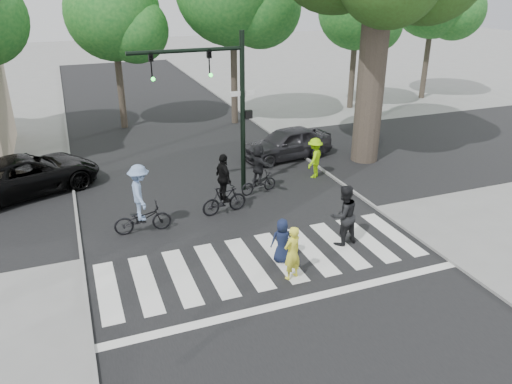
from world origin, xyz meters
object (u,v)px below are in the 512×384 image
(pedestrian_child, at_px, (282,241))
(car_suv, at_px, (27,174))
(car_grey, at_px, (287,143))
(pedestrian_adult, at_px, (343,215))
(cyclist_right, at_px, (259,172))
(cyclist_left, at_px, (141,204))
(cyclist_mid, at_px, (224,190))
(traffic_signal, at_px, (220,92))
(pedestrian_woman, at_px, (292,253))

(pedestrian_child, distance_m, car_suv, 10.77)
(car_suv, relative_size, car_grey, 1.29)
(pedestrian_adult, distance_m, cyclist_right, 4.74)
(pedestrian_adult, height_order, car_suv, pedestrian_adult)
(cyclist_right, xyz_separation_m, car_grey, (2.66, 3.28, -0.16))
(cyclist_left, distance_m, car_suv, 6.02)
(cyclist_left, relative_size, cyclist_right, 1.19)
(cyclist_mid, height_order, cyclist_right, cyclist_mid)
(car_suv, bearing_deg, traffic_signal, -132.47)
(traffic_signal, bearing_deg, cyclist_left, -147.67)
(cyclist_left, relative_size, cyclist_mid, 1.06)
(car_suv, bearing_deg, cyclist_right, -132.47)
(car_grey, bearing_deg, pedestrian_adult, -18.99)
(traffic_signal, height_order, cyclist_mid, traffic_signal)
(cyclist_left, height_order, cyclist_mid, cyclist_left)
(pedestrian_woman, bearing_deg, car_suv, -72.30)
(cyclist_right, bearing_deg, cyclist_mid, -144.87)
(traffic_signal, distance_m, car_suv, 8.12)
(cyclist_mid, distance_m, cyclist_right, 2.17)
(pedestrian_child, bearing_deg, pedestrian_woman, 96.26)
(traffic_signal, bearing_deg, cyclist_mid, -105.63)
(traffic_signal, xyz_separation_m, pedestrian_adult, (2.28, -5.13, -2.92))
(traffic_signal, bearing_deg, car_suv, 158.99)
(traffic_signal, bearing_deg, pedestrian_child, -88.92)
(cyclist_left, bearing_deg, pedestrian_woman, -51.07)
(pedestrian_woman, bearing_deg, pedestrian_adult, -171.95)
(traffic_signal, xyz_separation_m, pedestrian_woman, (-0.01, -6.35, -3.11))
(pedestrian_adult, bearing_deg, traffic_signal, -74.68)
(pedestrian_adult, distance_m, cyclist_mid, 4.37)
(pedestrian_adult, relative_size, car_grey, 0.47)
(cyclist_left, xyz_separation_m, cyclist_mid, (2.91, 0.41, -0.11))
(pedestrian_child, distance_m, cyclist_right, 5.08)
(traffic_signal, xyz_separation_m, cyclist_right, (1.29, -0.49, -3.03))
(pedestrian_woman, xyz_separation_m, car_suv, (-6.98, 9.03, -0.04))
(pedestrian_woman, relative_size, car_suv, 0.29)
(car_grey, bearing_deg, pedestrian_child, -32.18)
(traffic_signal, distance_m, cyclist_right, 3.33)
(pedestrian_child, bearing_deg, cyclist_right, -90.45)
(traffic_signal, height_order, pedestrian_woman, traffic_signal)
(pedestrian_adult, xyz_separation_m, cyclist_left, (-5.68, 2.98, 0.03))
(car_suv, bearing_deg, pedestrian_woman, -163.77)
(cyclist_mid, relative_size, car_suv, 0.41)
(pedestrian_child, distance_m, cyclist_mid, 3.74)
(pedestrian_woman, xyz_separation_m, pedestrian_adult, (2.29, 1.22, 0.19))
(pedestrian_adult, bearing_deg, car_grey, -110.55)
(traffic_signal, xyz_separation_m, cyclist_left, (-3.40, -2.15, -2.89))
(pedestrian_woman, bearing_deg, cyclist_mid, -104.02)
(pedestrian_adult, bearing_deg, cyclist_mid, -59.37)
(car_suv, height_order, car_grey, car_suv)
(cyclist_mid, bearing_deg, pedestrian_adult, -50.70)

